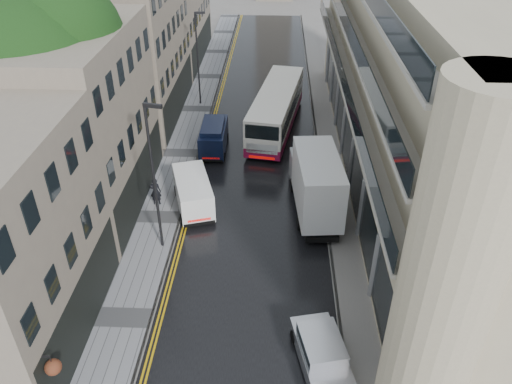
# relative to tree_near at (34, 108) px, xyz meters

# --- Properties ---
(road) EXTENTS (9.00, 85.00, 0.02)m
(road) POSITION_rel_tree_near_xyz_m (12.50, 7.50, -6.94)
(road) COLOR black
(road) RESTS_ON ground
(left_sidewalk) EXTENTS (2.70, 85.00, 0.12)m
(left_sidewalk) POSITION_rel_tree_near_xyz_m (6.65, 7.50, -6.89)
(left_sidewalk) COLOR gray
(left_sidewalk) RESTS_ON ground
(right_sidewalk) EXTENTS (1.80, 85.00, 0.12)m
(right_sidewalk) POSITION_rel_tree_near_xyz_m (17.90, 7.50, -6.89)
(right_sidewalk) COLOR slate
(right_sidewalk) RESTS_ON ground
(old_shop_row) EXTENTS (4.50, 56.00, 12.00)m
(old_shop_row) POSITION_rel_tree_near_xyz_m (3.05, 10.00, -0.95)
(old_shop_row) COLOR gray
(old_shop_row) RESTS_ON ground
(modern_block) EXTENTS (8.00, 40.00, 14.00)m
(modern_block) POSITION_rel_tree_near_xyz_m (22.80, 6.00, 0.05)
(modern_block) COLOR #C4B592
(modern_block) RESTS_ON ground
(tree_near) EXTENTS (10.56, 10.56, 13.89)m
(tree_near) POSITION_rel_tree_near_xyz_m (0.00, 0.00, 0.00)
(tree_near) COLOR black
(tree_near) RESTS_ON ground
(tree_far) EXTENTS (9.24, 9.24, 12.46)m
(tree_far) POSITION_rel_tree_near_xyz_m (0.30, 13.00, -0.72)
(tree_far) COLOR black
(tree_far) RESTS_ON ground
(cream_bus) EXTENTS (4.70, 12.41, 3.31)m
(cream_bus) POSITION_rel_tree_near_xyz_m (11.97, 9.19, -5.27)
(cream_bus) COLOR white
(cream_bus) RESTS_ON road
(white_lorry) EXTENTS (3.11, 8.28, 4.25)m
(white_lorry) POSITION_rel_tree_near_xyz_m (15.32, -1.53, -4.80)
(white_lorry) COLOR silver
(white_lorry) RESTS_ON road
(white_van) EXTENTS (3.29, 5.09, 2.13)m
(white_van) POSITION_rel_tree_near_xyz_m (8.20, -1.30, -5.86)
(white_van) COLOR white
(white_van) RESTS_ON road
(navy_van) EXTENTS (1.90, 4.64, 2.35)m
(navy_van) POSITION_rel_tree_near_xyz_m (8.20, 6.74, -5.75)
(navy_van) COLOR black
(navy_van) RESTS_ON road
(pedestrian) EXTENTS (0.73, 0.50, 1.92)m
(pedestrian) POSITION_rel_tree_near_xyz_m (6.18, 0.62, -5.87)
(pedestrian) COLOR black
(pedestrian) RESTS_ON left_sidewalk
(lamp_post_near) EXTENTS (1.01, 0.43, 8.77)m
(lamp_post_near) POSITION_rel_tree_near_xyz_m (7.38, -3.53, -2.44)
(lamp_post_near) COLOR black
(lamp_post_near) RESTS_ON left_sidewalk
(lamp_post_far) EXTENTS (0.94, 0.34, 8.14)m
(lamp_post_far) POSITION_rel_tree_near_xyz_m (6.77, 17.02, -2.76)
(lamp_post_far) COLOR black
(lamp_post_far) RESTS_ON left_sidewalk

